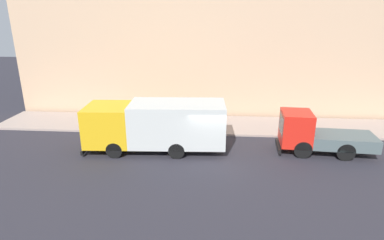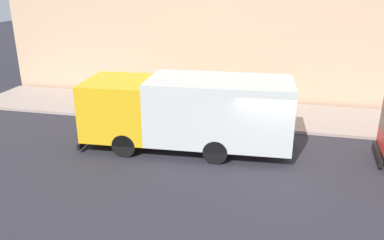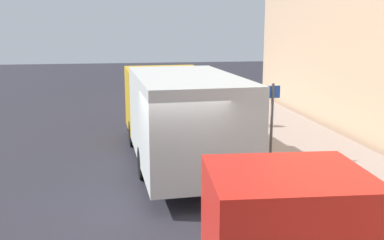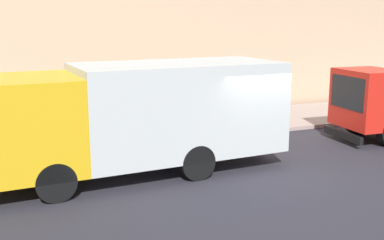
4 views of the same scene
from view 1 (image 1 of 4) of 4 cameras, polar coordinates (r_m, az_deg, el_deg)
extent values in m
plane|color=#2A2931|center=(17.47, 3.79, -6.43)|extent=(80.00, 80.00, 0.00)
cube|color=#A79489|center=(22.02, 3.97, -0.88)|extent=(3.86, 30.00, 0.13)
cube|color=#D2AA85|center=(23.22, 4.40, 16.27)|extent=(0.50, 30.00, 12.93)
cube|color=gold|center=(18.32, -14.70, -0.73)|extent=(2.69, 2.59, 2.14)
cube|color=black|center=(18.61, -18.35, 0.06)|extent=(2.15, 0.17, 1.20)
cube|color=silver|center=(17.62, -2.63, -0.57)|extent=(2.83, 5.35, 2.32)
cube|color=black|center=(19.15, -18.12, -4.27)|extent=(2.47, 0.25, 0.24)
cylinder|color=black|center=(17.56, -13.85, -5.26)|extent=(0.35, 0.89, 0.88)
cylinder|color=black|center=(19.58, -12.19, -2.61)|extent=(0.35, 0.89, 0.88)
cylinder|color=black|center=(17.00, -2.83, -5.53)|extent=(0.35, 0.89, 0.88)
cylinder|color=black|center=(19.08, -2.35, -2.76)|extent=(0.35, 0.89, 0.88)
cube|color=red|center=(18.38, 18.25, -1.38)|extent=(2.01, 1.73, 1.83)
cube|color=black|center=(18.19, 15.89, -0.63)|extent=(1.61, 0.17, 1.03)
cube|color=#4F5E60|center=(19.19, 25.46, -3.31)|extent=(2.13, 3.53, 0.67)
cube|color=black|center=(18.64, 15.29, -4.54)|extent=(1.84, 0.24, 0.24)
cylinder|color=black|center=(18.03, 19.37, -5.03)|extent=(0.36, 0.97, 0.96)
cylinder|color=black|center=(19.50, 18.53, -3.15)|extent=(0.36, 0.97, 0.96)
cylinder|color=black|center=(18.60, 26.01, -5.18)|extent=(0.36, 0.97, 0.96)
cylinder|color=black|center=(20.03, 24.69, -3.35)|extent=(0.36, 0.97, 0.96)
cylinder|color=#433259|center=(21.81, -15.40, -0.40)|extent=(0.39, 0.39, 0.82)
cylinder|color=#324E96|center=(21.59, -15.57, 1.46)|extent=(0.53, 0.53, 0.66)
sphere|color=#D8AF88|center=(21.47, -15.67, 2.60)|extent=(0.24, 0.24, 0.24)
cone|color=orange|center=(21.21, -12.11, -0.96)|extent=(0.43, 0.43, 0.62)
cylinder|color=#4C5156|center=(20.32, -3.70, 1.02)|extent=(0.08, 0.08, 2.27)
cube|color=blue|center=(20.08, -3.81, 3.43)|extent=(0.44, 0.03, 0.36)
camera|label=2|loc=(3.16, 3.21, -2.27)|focal=36.66mm
camera|label=3|loc=(17.81, 35.56, 4.23)|focal=40.93mm
camera|label=4|loc=(8.95, -41.29, -9.78)|focal=43.74mm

